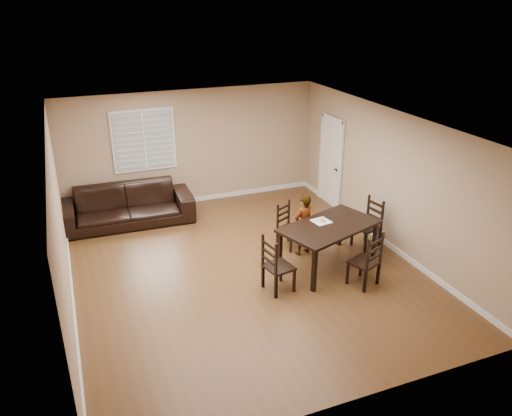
{
  "coord_description": "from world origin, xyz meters",
  "views": [
    {
      "loc": [
        -2.72,
        -7.48,
        4.67
      ],
      "look_at": [
        0.39,
        0.42,
        1.0
      ],
      "focal_mm": 35.0,
      "sensor_mm": 36.0,
      "label": 1
    }
  ],
  "objects_px": {
    "donut": "(322,220)",
    "chair_right": "(371,224)",
    "chair_near": "(286,226)",
    "chair_far": "(370,264)",
    "dining_table": "(329,229)",
    "child": "(303,225)",
    "chair_left": "(273,268)",
    "sofa": "(127,206)"
  },
  "relations": [
    {
      "from": "donut",
      "to": "chair_right",
      "type": "bearing_deg",
      "value": 10.06
    },
    {
      "from": "chair_near",
      "to": "chair_far",
      "type": "relative_size",
      "value": 0.91
    },
    {
      "from": "dining_table",
      "to": "child",
      "type": "bearing_deg",
      "value": 90.0
    },
    {
      "from": "chair_left",
      "to": "donut",
      "type": "xyz_separation_m",
      "value": [
        1.24,
        0.62,
        0.4
      ]
    },
    {
      "from": "dining_table",
      "to": "chair_left",
      "type": "relative_size",
      "value": 1.98
    },
    {
      "from": "dining_table",
      "to": "donut",
      "type": "height_order",
      "value": "donut"
    },
    {
      "from": "child",
      "to": "donut",
      "type": "distance_m",
      "value": 0.52
    },
    {
      "from": "dining_table",
      "to": "chair_far",
      "type": "height_order",
      "value": "chair_far"
    },
    {
      "from": "chair_right",
      "to": "dining_table",
      "type": "bearing_deg",
      "value": -80.58
    },
    {
      "from": "sofa",
      "to": "child",
      "type": "bearing_deg",
      "value": -39.95
    },
    {
      "from": "dining_table",
      "to": "chair_near",
      "type": "height_order",
      "value": "chair_near"
    },
    {
      "from": "dining_table",
      "to": "sofa",
      "type": "relative_size",
      "value": 0.72
    },
    {
      "from": "chair_near",
      "to": "sofa",
      "type": "distance_m",
      "value": 3.55
    },
    {
      "from": "chair_far",
      "to": "chair_right",
      "type": "height_order",
      "value": "chair_right"
    },
    {
      "from": "dining_table",
      "to": "donut",
      "type": "relative_size",
      "value": 18.38
    },
    {
      "from": "chair_near",
      "to": "child",
      "type": "height_order",
      "value": "child"
    },
    {
      "from": "chair_far",
      "to": "chair_right",
      "type": "xyz_separation_m",
      "value": [
        0.89,
        1.3,
        0.0
      ]
    },
    {
      "from": "chair_right",
      "to": "donut",
      "type": "height_order",
      "value": "chair_right"
    },
    {
      "from": "dining_table",
      "to": "chair_right",
      "type": "distance_m",
      "value": 1.3
    },
    {
      "from": "chair_far",
      "to": "donut",
      "type": "distance_m",
      "value": 1.21
    },
    {
      "from": "chair_near",
      "to": "donut",
      "type": "relative_size",
      "value": 8.29
    },
    {
      "from": "chair_right",
      "to": "sofa",
      "type": "relative_size",
      "value": 0.36
    },
    {
      "from": "child",
      "to": "donut",
      "type": "relative_size",
      "value": 11.1
    },
    {
      "from": "donut",
      "to": "sofa",
      "type": "distance_m",
      "value": 4.39
    },
    {
      "from": "chair_left",
      "to": "dining_table",
      "type": "bearing_deg",
      "value": -82.2
    },
    {
      "from": "dining_table",
      "to": "chair_near",
      "type": "relative_size",
      "value": 2.22
    },
    {
      "from": "dining_table",
      "to": "chair_far",
      "type": "relative_size",
      "value": 2.03
    },
    {
      "from": "chair_near",
      "to": "sofa",
      "type": "relative_size",
      "value": 0.32
    },
    {
      "from": "sofa",
      "to": "dining_table",
      "type": "bearing_deg",
      "value": -43.96
    },
    {
      "from": "dining_table",
      "to": "child",
      "type": "height_order",
      "value": "child"
    },
    {
      "from": "dining_table",
      "to": "child",
      "type": "relative_size",
      "value": 1.66
    },
    {
      "from": "chair_left",
      "to": "chair_near",
      "type": "bearing_deg",
      "value": -42.02
    },
    {
      "from": "dining_table",
      "to": "donut",
      "type": "distance_m",
      "value": 0.23
    },
    {
      "from": "chair_near",
      "to": "sofa",
      "type": "xyz_separation_m",
      "value": [
        -2.78,
        2.21,
        -0.0
      ]
    },
    {
      "from": "chair_far",
      "to": "chair_right",
      "type": "bearing_deg",
      "value": -146.15
    },
    {
      "from": "child",
      "to": "sofa",
      "type": "height_order",
      "value": "child"
    },
    {
      "from": "chair_near",
      "to": "child",
      "type": "distance_m",
      "value": 0.51
    },
    {
      "from": "chair_left",
      "to": "donut",
      "type": "height_order",
      "value": "chair_left"
    },
    {
      "from": "chair_left",
      "to": "sofa",
      "type": "distance_m",
      "value": 4.13
    },
    {
      "from": "dining_table",
      "to": "chair_far",
      "type": "xyz_separation_m",
      "value": [
        0.31,
        -0.89,
        -0.3
      ]
    },
    {
      "from": "dining_table",
      "to": "chair_right",
      "type": "height_order",
      "value": "chair_right"
    },
    {
      "from": "chair_far",
      "to": "chair_right",
      "type": "distance_m",
      "value": 1.58
    }
  ]
}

